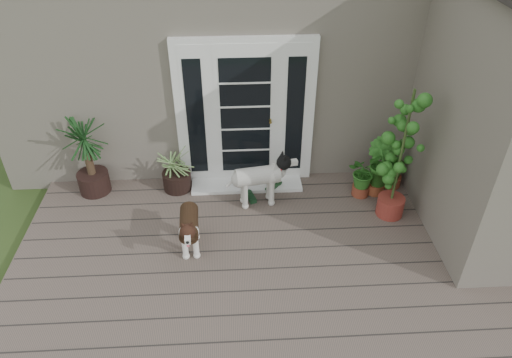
{
  "coord_description": "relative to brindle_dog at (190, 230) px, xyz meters",
  "views": [
    {
      "loc": [
        -0.38,
        -3.19,
        4.26
      ],
      "look_at": [
        -0.1,
        1.75,
        0.7
      ],
      "focal_mm": 33.15,
      "sensor_mm": 36.0,
      "label": 1
    }
  ],
  "objects": [
    {
      "name": "herb_b",
      "position": [
        2.57,
        1.02,
        0.01
      ],
      "size": [
        0.57,
        0.57,
        0.62
      ],
      "primitive_type": "imported",
      "rotation": [
        0.0,
        0.0,
        2.14
      ],
      "color": "#1C5E1B",
      "rests_on": "deck"
    },
    {
      "name": "yucca",
      "position": [
        -1.45,
        1.27,
        0.3
      ],
      "size": [
        1.08,
        1.08,
        1.21
      ],
      "primitive_type": null,
      "rotation": [
        0.0,
        0.0,
        -0.38
      ],
      "color": "black",
      "rests_on": "deck"
    },
    {
      "name": "spider_plant",
      "position": [
        -0.27,
        1.27,
        0.06
      ],
      "size": [
        0.81,
        0.81,
        0.73
      ],
      "primitive_type": null,
      "rotation": [
        0.0,
        0.0,
        0.22
      ],
      "color": "#A0B871",
      "rests_on": "deck"
    },
    {
      "name": "door_step",
      "position": [
        0.74,
        1.27,
        -0.28
      ],
      "size": [
        1.6,
        0.4,
        0.05
      ],
      "primitive_type": "cube",
      "color": "white",
      "rests_on": "deck"
    },
    {
      "name": "house_main",
      "position": [
        0.94,
        3.52,
        1.13
      ],
      "size": [
        7.4,
        4.0,
        3.1
      ],
      "primitive_type": "cube",
      "color": "#665E54",
      "rests_on": "ground"
    },
    {
      "name": "deck",
      "position": [
        0.94,
        -0.73,
        -0.36
      ],
      "size": [
        6.2,
        4.6,
        0.12
      ],
      "primitive_type": "cube",
      "color": "#6B5B4C",
      "rests_on": "ground"
    },
    {
      "name": "white_dog",
      "position": [
        0.88,
        0.86,
        0.03
      ],
      "size": [
        0.85,
        0.47,
        0.67
      ],
      "primitive_type": null,
      "rotation": [
        0.0,
        0.0,
        -1.41
      ],
      "color": "white",
      "rests_on": "deck"
    },
    {
      "name": "herb_a",
      "position": [
        2.35,
        0.97,
        -0.03
      ],
      "size": [
        0.61,
        0.61,
        0.55
      ],
      "primitive_type": "imported",
      "rotation": [
        0.0,
        0.0,
        0.87
      ],
      "color": "#19581D",
      "rests_on": "deck"
    },
    {
      "name": "clog_left",
      "position": [
        0.78,
        0.95,
        -0.26
      ],
      "size": [
        0.21,
        0.3,
        0.08
      ],
      "primitive_type": null,
      "rotation": [
        0.0,
        0.0,
        0.32
      ],
      "color": "#15361C",
      "rests_on": "deck"
    },
    {
      "name": "sapling",
      "position": [
        2.64,
        0.52,
        0.65
      ],
      "size": [
        0.67,
        0.67,
        1.91
      ],
      "primitive_type": null,
      "rotation": [
        0.0,
        0.0,
        0.23
      ],
      "color": "#2D651D",
      "rests_on": "deck"
    },
    {
      "name": "door_unit",
      "position": [
        0.74,
        1.47,
        0.77
      ],
      "size": [
        1.9,
        0.14,
        2.15
      ],
      "primitive_type": "cube",
      "color": "white",
      "rests_on": "deck"
    },
    {
      "name": "brindle_dog",
      "position": [
        0.0,
        0.0,
        0.0
      ],
      "size": [
        0.35,
        0.74,
        0.61
      ],
      "primitive_type": null,
      "rotation": [
        0.0,
        0.0,
        3.19
      ],
      "color": "#372314",
      "rests_on": "deck"
    },
    {
      "name": "herb_c",
      "position": [
        2.84,
        1.18,
        -0.01
      ],
      "size": [
        0.4,
        0.4,
        0.59
      ],
      "primitive_type": "imported",
      "rotation": [
        0.0,
        0.0,
        4.68
      ],
      "color": "#1E5E1A",
      "rests_on": "deck"
    },
    {
      "name": "clog_right",
      "position": [
        1.12,
        1.16,
        -0.25
      ],
      "size": [
        0.32,
        0.35,
        0.1
      ],
      "primitive_type": null,
      "rotation": [
        0.0,
        0.0,
        -0.68
      ],
      "color": "#16381B",
      "rests_on": "deck"
    }
  ]
}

